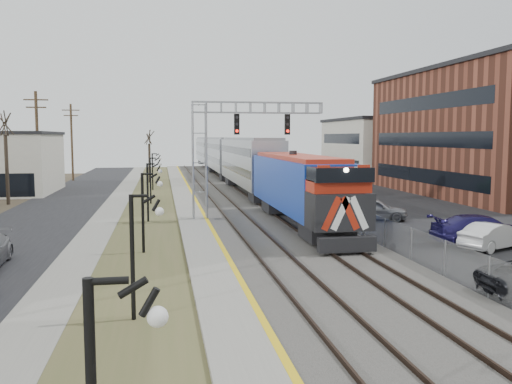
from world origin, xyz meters
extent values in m
cube|color=black|center=(-11.50, 35.00, 0.02)|extent=(7.00, 120.00, 0.04)
cube|color=gray|center=(-7.00, 35.00, 0.04)|extent=(2.00, 120.00, 0.08)
cube|color=#4B502A|center=(-4.00, 35.00, 0.03)|extent=(4.00, 120.00, 0.06)
cube|color=gray|center=(-1.00, 35.00, 0.12)|extent=(2.00, 120.00, 0.24)
cube|color=#595651|center=(4.00, 35.00, 0.10)|extent=(8.00, 120.00, 0.20)
cube|color=black|center=(16.00, 35.00, 0.02)|extent=(16.00, 120.00, 0.04)
cube|color=gold|center=(-0.12, 35.00, 0.24)|extent=(0.24, 120.00, 0.01)
cube|color=#2D2119|center=(1.25, 35.00, 0.28)|extent=(0.08, 120.00, 0.15)
cube|color=#2D2119|center=(2.75, 35.00, 0.28)|extent=(0.08, 120.00, 0.15)
cube|color=#2D2119|center=(4.75, 35.00, 0.28)|extent=(0.08, 120.00, 0.15)
cube|color=#2D2119|center=(6.25, 35.00, 0.28)|extent=(0.08, 120.00, 0.15)
cube|color=#1437A8|center=(5.50, 23.84, 2.47)|extent=(3.00, 17.00, 4.25)
cube|color=black|center=(5.50, 15.14, 0.70)|extent=(2.80, 0.50, 0.70)
cube|color=#9698A0|center=(5.50, 44.14, 3.01)|extent=(3.00, 22.00, 5.33)
cube|color=#9698A0|center=(5.50, 66.94, 3.01)|extent=(3.00, 22.00, 5.33)
cube|color=#9698A0|center=(5.50, 89.74, 3.01)|extent=(3.00, 22.00, 5.33)
cube|color=gray|center=(-0.50, 28.00, 4.00)|extent=(1.00, 1.00, 8.00)
cube|color=gray|center=(3.50, 28.00, 7.75)|extent=(9.00, 0.80, 0.80)
cube|color=black|center=(2.00, 27.55, 6.60)|extent=(0.35, 0.25, 1.40)
cube|color=black|center=(5.50, 27.55, 6.60)|extent=(0.35, 0.25, 1.40)
cylinder|color=black|center=(-4.00, 8.00, 2.00)|extent=(0.14, 0.14, 4.00)
cylinder|color=black|center=(-4.00, 18.00, 2.00)|extent=(0.14, 0.14, 4.00)
cylinder|color=black|center=(-4.00, 28.00, 2.00)|extent=(0.14, 0.14, 4.00)
cylinder|color=black|center=(-4.00, 38.00, 2.00)|extent=(0.14, 0.14, 4.00)
cylinder|color=black|center=(-4.00, 50.00, 2.00)|extent=(0.14, 0.14, 4.00)
cylinder|color=#4C3823|center=(-14.50, 45.00, 5.00)|extent=(0.28, 0.28, 10.00)
cylinder|color=#4C3823|center=(-14.50, 65.00, 5.00)|extent=(0.28, 0.28, 10.00)
cube|color=gray|center=(8.20, 35.00, 0.80)|extent=(0.04, 120.00, 1.60)
cube|color=brown|center=(30.00, 40.00, 6.00)|extent=(16.00, 26.00, 12.00)
cube|color=beige|center=(30.00, 65.00, 4.00)|extent=(16.00, 18.00, 8.00)
cylinder|color=#382D23|center=(-16.00, 40.00, 2.97)|extent=(0.30, 0.30, 5.95)
cylinder|color=#382D23|center=(-4.50, 60.00, 2.45)|extent=(0.30, 0.30, 4.90)
imported|color=silver|center=(13.62, 15.88, 0.68)|extent=(4.38, 3.00, 1.37)
imported|color=#1D1751|center=(13.71, 16.99, 0.79)|extent=(5.63, 2.69, 1.58)
imported|color=slate|center=(11.39, 26.14, 0.75)|extent=(4.75, 3.21, 1.50)
imported|color=#0C3C0C|center=(12.81, 41.80, 0.70)|extent=(4.36, 1.90, 1.39)
camera|label=1|loc=(-3.07, -8.88, 5.76)|focal=38.00mm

